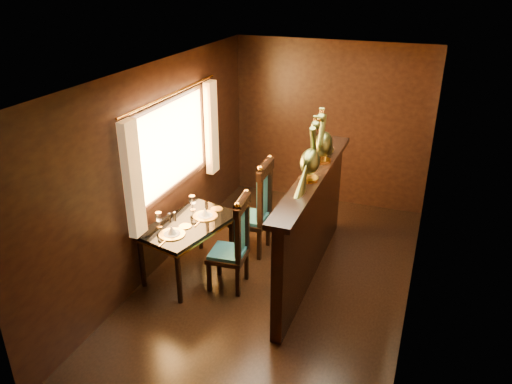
% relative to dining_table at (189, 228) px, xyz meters
% --- Properties ---
extents(ground, '(5.00, 5.00, 0.00)m').
position_rel_dining_table_xyz_m(ground, '(1.05, 0.16, -0.63)').
color(ground, black).
rests_on(ground, ground).
extents(room_shell, '(3.04, 5.04, 2.52)m').
position_rel_dining_table_xyz_m(room_shell, '(0.97, 0.18, 0.96)').
color(room_shell, black).
rests_on(room_shell, ground).
extents(partition, '(0.26, 2.70, 1.36)m').
position_rel_dining_table_xyz_m(partition, '(1.38, 0.46, 0.09)').
color(partition, black).
rests_on(partition, ground).
extents(dining_table, '(0.97, 1.31, 0.89)m').
position_rel_dining_table_xyz_m(dining_table, '(0.00, 0.00, 0.00)').
color(dining_table, black).
rests_on(dining_table, ground).
extents(chair_left, '(0.46, 0.48, 1.19)m').
position_rel_dining_table_xyz_m(chair_left, '(0.64, -0.06, -0.00)').
color(chair_left, black).
rests_on(chair_left, ground).
extents(chair_right, '(0.48, 0.52, 1.31)m').
position_rel_dining_table_xyz_m(chair_right, '(0.61, 0.77, 0.05)').
color(chair_right, black).
rests_on(chair_right, ground).
extents(peacock_left, '(0.21, 0.57, 0.67)m').
position_rel_dining_table_xyz_m(peacock_left, '(1.38, 0.23, 1.07)').
color(peacock_left, '#1A4E36').
rests_on(peacock_left, partition).
extents(peacock_right, '(0.22, 0.58, 0.69)m').
position_rel_dining_table_xyz_m(peacock_right, '(1.38, 0.81, 1.08)').
color(peacock_right, '#1A4E36').
rests_on(peacock_right, partition).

